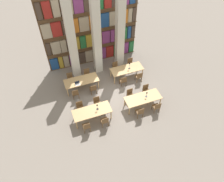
# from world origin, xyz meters

# --- Properties ---
(ground_plane) EXTENTS (40.00, 40.00, 0.00)m
(ground_plane) POSITION_xyz_m (0.00, 0.00, 0.00)
(ground_plane) COLOR gray
(bookshelf_bank) EXTENTS (6.82, 0.35, 5.50)m
(bookshelf_bank) POSITION_xyz_m (0.00, 4.05, 2.67)
(bookshelf_bank) COLOR brown
(bookshelf_bank) RESTS_ON ground_plane
(pillar_left) EXTENTS (0.53, 0.53, 6.00)m
(pillar_left) POSITION_xyz_m (-1.66, 2.83, 3.00)
(pillar_left) COLOR beige
(pillar_left) RESTS_ON ground_plane
(pillar_center) EXTENTS (0.53, 0.53, 6.00)m
(pillar_center) POSITION_xyz_m (0.00, 2.83, 3.00)
(pillar_center) COLOR beige
(pillar_center) RESTS_ON ground_plane
(pillar_right) EXTENTS (0.53, 0.53, 6.00)m
(pillar_right) POSITION_xyz_m (1.66, 2.83, 3.00)
(pillar_right) COLOR beige
(pillar_right) RESTS_ON ground_plane
(reading_table_0) EXTENTS (2.31, 0.93, 0.77)m
(reading_table_0) POSITION_xyz_m (-1.70, -1.29, 0.70)
(reading_table_0) COLOR tan
(reading_table_0) RESTS_ON ground_plane
(chair_0) EXTENTS (0.42, 0.40, 0.89)m
(chair_0) POSITION_xyz_m (-2.26, -2.03, 0.49)
(chair_0) COLOR brown
(chair_0) RESTS_ON ground_plane
(chair_1) EXTENTS (0.42, 0.40, 0.89)m
(chair_1) POSITION_xyz_m (-2.26, -0.54, 0.49)
(chair_1) COLOR brown
(chair_1) RESTS_ON ground_plane
(chair_2) EXTENTS (0.42, 0.40, 0.89)m
(chair_2) POSITION_xyz_m (-1.15, -2.03, 0.49)
(chair_2) COLOR brown
(chair_2) RESTS_ON ground_plane
(chair_3) EXTENTS (0.42, 0.40, 0.89)m
(chair_3) POSITION_xyz_m (-1.15, -0.54, 0.49)
(chair_3) COLOR brown
(chair_3) RESTS_ON ground_plane
(desk_lamp_0) EXTENTS (0.14, 0.14, 0.45)m
(desk_lamp_0) POSITION_xyz_m (-1.34, -1.27, 1.08)
(desk_lamp_0) COLOR black
(desk_lamp_0) RESTS_ON reading_table_0
(reading_table_1) EXTENTS (2.31, 0.93, 0.77)m
(reading_table_1) POSITION_xyz_m (1.61, -1.40, 0.70)
(reading_table_1) COLOR tan
(reading_table_1) RESTS_ON ground_plane
(chair_4) EXTENTS (0.42, 0.40, 0.89)m
(chair_4) POSITION_xyz_m (1.08, -2.15, 0.49)
(chair_4) COLOR brown
(chair_4) RESTS_ON ground_plane
(chair_5) EXTENTS (0.42, 0.40, 0.89)m
(chair_5) POSITION_xyz_m (1.08, -0.65, 0.49)
(chair_5) COLOR brown
(chair_5) RESTS_ON ground_plane
(chair_6) EXTENTS (0.42, 0.40, 0.89)m
(chair_6) POSITION_xyz_m (2.22, -2.15, 0.49)
(chair_6) COLOR brown
(chair_6) RESTS_ON ground_plane
(chair_7) EXTENTS (0.42, 0.40, 0.89)m
(chair_7) POSITION_xyz_m (2.22, -0.65, 0.49)
(chair_7) COLOR brown
(chair_7) RESTS_ON ground_plane
(desk_lamp_1) EXTENTS (0.14, 0.14, 0.42)m
(desk_lamp_1) POSITION_xyz_m (1.84, -1.38, 1.05)
(desk_lamp_1) COLOR black
(desk_lamp_1) RESTS_ON reading_table_1
(reading_table_2) EXTENTS (2.31, 0.93, 0.77)m
(reading_table_2) POSITION_xyz_m (-1.63, 1.42, 0.70)
(reading_table_2) COLOR tan
(reading_table_2) RESTS_ON ground_plane
(chair_8) EXTENTS (0.42, 0.40, 0.89)m
(chair_8) POSITION_xyz_m (-2.26, 0.68, 0.49)
(chair_8) COLOR brown
(chair_8) RESTS_ON ground_plane
(chair_9) EXTENTS (0.42, 0.40, 0.89)m
(chair_9) POSITION_xyz_m (-2.26, 2.17, 0.49)
(chair_9) COLOR brown
(chair_9) RESTS_ON ground_plane
(chair_10) EXTENTS (0.42, 0.40, 0.89)m
(chair_10) POSITION_xyz_m (-1.04, 0.68, 0.49)
(chair_10) COLOR brown
(chair_10) RESTS_ON ground_plane
(chair_11) EXTENTS (0.42, 0.40, 0.89)m
(chair_11) POSITION_xyz_m (-1.04, 2.17, 0.49)
(chair_11) COLOR brown
(chair_11) RESTS_ON ground_plane
(laptop) EXTENTS (0.32, 0.22, 0.21)m
(laptop) POSITION_xyz_m (-1.96, 1.15, 0.81)
(laptop) COLOR silver
(laptop) RESTS_ON reading_table_2
(reading_table_3) EXTENTS (2.31, 0.93, 0.77)m
(reading_table_3) POSITION_xyz_m (1.70, 1.43, 0.70)
(reading_table_3) COLOR tan
(reading_table_3) RESTS_ON ground_plane
(chair_12) EXTENTS (0.42, 0.40, 0.89)m
(chair_12) POSITION_xyz_m (1.12, 0.68, 0.49)
(chair_12) COLOR brown
(chair_12) RESTS_ON ground_plane
(chair_13) EXTENTS (0.42, 0.40, 0.89)m
(chair_13) POSITION_xyz_m (1.12, 2.17, 0.49)
(chair_13) COLOR brown
(chair_13) RESTS_ON ground_plane
(chair_14) EXTENTS (0.42, 0.40, 0.89)m
(chair_14) POSITION_xyz_m (2.32, 0.68, 0.49)
(chair_14) COLOR brown
(chair_14) RESTS_ON ground_plane
(chair_15) EXTENTS (0.42, 0.40, 0.89)m
(chair_15) POSITION_xyz_m (2.32, 2.17, 0.49)
(chair_15) COLOR brown
(chair_15) RESTS_ON ground_plane
(desk_lamp_2) EXTENTS (0.14, 0.14, 0.50)m
(desk_lamp_2) POSITION_xyz_m (1.87, 1.40, 1.11)
(desk_lamp_2) COLOR black
(desk_lamp_2) RESTS_ON reading_table_3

